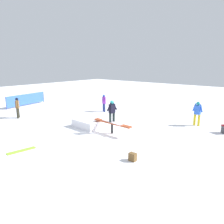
# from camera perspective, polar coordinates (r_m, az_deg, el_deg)

# --- Properties ---
(ground_plane) EXTENTS (60.00, 60.00, 0.00)m
(ground_plane) POSITION_cam_1_polar(r_m,az_deg,el_deg) (12.63, 0.00, -5.58)
(ground_plane) COLOR white
(rail_feature) EXTENTS (2.69, 0.42, 0.66)m
(rail_feature) POSITION_cam_1_polar(r_m,az_deg,el_deg) (12.46, 0.00, -3.11)
(rail_feature) COLOR black
(rail_feature) RESTS_ON ground
(snow_kicker_ramp) EXTENTS (1.87, 1.59, 0.50)m
(snow_kicker_ramp) POSITION_cam_1_polar(r_m,az_deg,el_deg) (13.88, -5.85, -2.86)
(snow_kicker_ramp) COLOR white
(snow_kicker_ramp) RESTS_ON ground
(main_rider_on_rail) EXTENTS (1.56, 0.75, 1.26)m
(main_rider_on_rail) POSITION_cam_1_polar(r_m,az_deg,el_deg) (12.29, 0.00, 0.02)
(main_rider_on_rail) COLOR white
(main_rider_on_rail) RESTS_ON rail_feature
(bystander_brown) EXTENTS (0.52, 0.46, 1.50)m
(bystander_brown) POSITION_cam_1_polar(r_m,az_deg,el_deg) (17.30, -23.48, 1.29)
(bystander_brown) COLOR #28271C
(bystander_brown) RESTS_ON ground
(bystander_purple) EXTENTS (0.58, 0.35, 1.43)m
(bystander_purple) POSITION_cam_1_polar(r_m,az_deg,el_deg) (17.96, -2.12, 2.61)
(bystander_purple) COLOR navy
(bystander_purple) RESTS_ON ground
(bystander_blue) EXTENTS (0.69, 0.26, 1.56)m
(bystander_blue) POSITION_cam_1_polar(r_m,az_deg,el_deg) (14.97, 21.41, -0.06)
(bystander_blue) COLOR gold
(bystander_blue) RESTS_ON ground
(loose_snowboard_lime) EXTENTS (0.47, 1.32, 0.02)m
(loose_snowboard_lime) POSITION_cam_1_polar(r_m,az_deg,el_deg) (11.04, -22.57, -9.31)
(loose_snowboard_lime) COLOR #97D132
(loose_snowboard_lime) RESTS_ON ground
(backpack_on_snow) EXTENTS (0.30, 0.22, 0.34)m
(backpack_on_snow) POSITION_cam_1_polar(r_m,az_deg,el_deg) (9.25, 5.40, -11.60)
(backpack_on_snow) COLOR brown
(backpack_on_snow) RESTS_ON ground
(safety_fence) EXTENTS (0.74, 4.17, 1.10)m
(safety_fence) POSITION_cam_1_polar(r_m,az_deg,el_deg) (22.09, -21.48, 3.11)
(safety_fence) COLOR blue
(safety_fence) RESTS_ON ground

